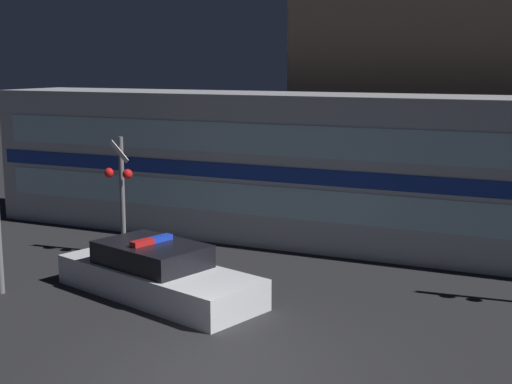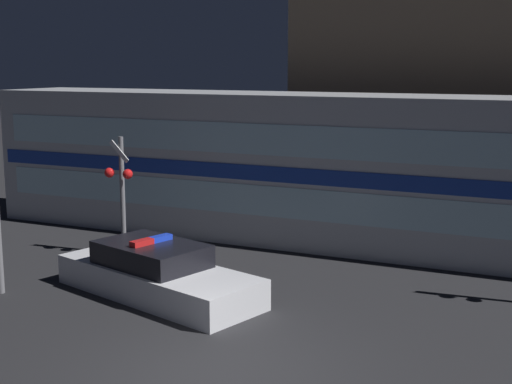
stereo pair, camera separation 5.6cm
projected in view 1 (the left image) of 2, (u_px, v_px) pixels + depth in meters
The scene contains 5 objects.
ground_plane at pixel (223, 373), 11.54m from camera, with size 120.00×120.00×0.00m, color black.
train at pixel (332, 170), 19.64m from camera, with size 21.17×2.87×4.13m.
police_car at pixel (157, 275), 15.35m from camera, with size 5.17×3.05×1.26m.
crossing_signal_far at pixel (121, 186), 18.38m from camera, with size 0.83×0.34×3.10m.
building_left at pixel (450, 77), 24.41m from camera, with size 9.82×5.47×8.96m.
Camera 1 is at (5.02, -9.61, 4.95)m, focal length 50.00 mm.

